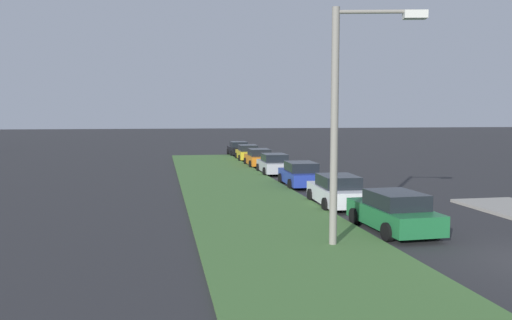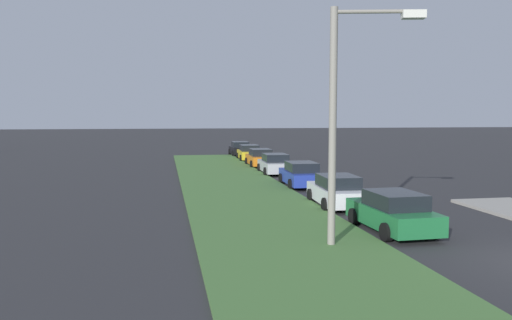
{
  "view_description": "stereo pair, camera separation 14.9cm",
  "coord_description": "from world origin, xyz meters",
  "px_view_note": "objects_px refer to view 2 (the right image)",
  "views": [
    {
      "loc": [
        -12.16,
        10.89,
        4.2
      ],
      "look_at": [
        12.58,
        6.24,
        1.97
      ],
      "focal_mm": 35.53,
      "sensor_mm": 36.0,
      "label": 1
    },
    {
      "loc": [
        -12.19,
        10.74,
        4.2
      ],
      "look_at": [
        12.58,
        6.24,
        1.97
      ],
      "focal_mm": 35.53,
      "sensor_mm": 36.0,
      "label": 2
    }
  ],
  "objects_px": {
    "parked_car_orange": "(260,158)",
    "streetlight": "(344,109)",
    "parked_car_green": "(393,212)",
    "parked_car_silver": "(275,164)",
    "parked_car_white": "(337,191)",
    "parked_car_yellow": "(249,153)",
    "parked_car_black": "(240,149)",
    "parked_car_blue": "(301,175)"
  },
  "relations": [
    {
      "from": "parked_car_silver",
      "to": "parked_car_orange",
      "type": "xyz_separation_m",
      "value": [
        5.41,
        0.05,
        0.0
      ]
    },
    {
      "from": "parked_car_yellow",
      "to": "parked_car_green",
      "type": "bearing_deg",
      "value": -177.42
    },
    {
      "from": "parked_car_silver",
      "to": "parked_car_black",
      "type": "distance_m",
      "value": 16.9
    },
    {
      "from": "parked_car_blue",
      "to": "parked_car_silver",
      "type": "relative_size",
      "value": 1.0
    },
    {
      "from": "parked_car_green",
      "to": "parked_car_yellow",
      "type": "distance_m",
      "value": 29.44
    },
    {
      "from": "parked_car_blue",
      "to": "parked_car_black",
      "type": "height_order",
      "value": "same"
    },
    {
      "from": "parked_car_silver",
      "to": "parked_car_orange",
      "type": "bearing_deg",
      "value": 1.81
    },
    {
      "from": "parked_car_green",
      "to": "parked_car_blue",
      "type": "bearing_deg",
      "value": -1.06
    },
    {
      "from": "parked_car_green",
      "to": "parked_car_silver",
      "type": "xyz_separation_m",
      "value": [
        18.35,
        0.32,
        0.0
      ]
    },
    {
      "from": "parked_car_blue",
      "to": "parked_car_silver",
      "type": "bearing_deg",
      "value": 2.92
    },
    {
      "from": "parked_car_green",
      "to": "parked_car_white",
      "type": "relative_size",
      "value": 0.99
    },
    {
      "from": "parked_car_white",
      "to": "parked_car_yellow",
      "type": "bearing_deg",
      "value": 2.95
    },
    {
      "from": "parked_car_white",
      "to": "parked_car_orange",
      "type": "distance_m",
      "value": 18.55
    },
    {
      "from": "parked_car_yellow",
      "to": "streetlight",
      "type": "bearing_deg",
      "value": 177.86
    },
    {
      "from": "parked_car_white",
      "to": "parked_car_blue",
      "type": "xyz_separation_m",
      "value": [
        6.61,
        -0.11,
        0.0
      ]
    },
    {
      "from": "streetlight",
      "to": "parked_car_silver",
      "type": "bearing_deg",
      "value": -6.35
    },
    {
      "from": "parked_car_orange",
      "to": "parked_car_yellow",
      "type": "height_order",
      "value": "same"
    },
    {
      "from": "parked_car_green",
      "to": "parked_car_silver",
      "type": "bearing_deg",
      "value": -0.93
    },
    {
      "from": "parked_car_blue",
      "to": "parked_car_orange",
      "type": "xyz_separation_m",
      "value": [
        11.94,
        0.19,
        0.0
      ]
    },
    {
      "from": "parked_car_white",
      "to": "parked_car_silver",
      "type": "distance_m",
      "value": 13.14
    },
    {
      "from": "parked_car_blue",
      "to": "streetlight",
      "type": "height_order",
      "value": "streetlight"
    },
    {
      "from": "parked_car_blue",
      "to": "parked_car_orange",
      "type": "distance_m",
      "value": 11.94
    },
    {
      "from": "parked_car_yellow",
      "to": "parked_car_black",
      "type": "height_order",
      "value": "same"
    },
    {
      "from": "streetlight",
      "to": "parked_car_orange",
      "type": "bearing_deg",
      "value": -4.91
    },
    {
      "from": "parked_car_white",
      "to": "parked_car_black",
      "type": "relative_size",
      "value": 1.02
    },
    {
      "from": "parked_car_black",
      "to": "streetlight",
      "type": "xyz_separation_m",
      "value": [
        -37.07,
        2.24,
        3.67
      ]
    },
    {
      "from": "parked_car_blue",
      "to": "parked_car_orange",
      "type": "relative_size",
      "value": 1.01
    },
    {
      "from": "parked_car_green",
      "to": "parked_car_black",
      "type": "relative_size",
      "value": 1.01
    },
    {
      "from": "parked_car_white",
      "to": "parked_car_orange",
      "type": "xyz_separation_m",
      "value": [
        18.55,
        0.08,
        0.0
      ]
    },
    {
      "from": "parked_car_green",
      "to": "parked_car_blue",
      "type": "height_order",
      "value": "same"
    },
    {
      "from": "parked_car_orange",
      "to": "parked_car_yellow",
      "type": "bearing_deg",
      "value": 0.28
    },
    {
      "from": "parked_car_orange",
      "to": "streetlight",
      "type": "xyz_separation_m",
      "value": [
        -25.58,
        2.2,
        3.67
      ]
    },
    {
      "from": "parked_car_yellow",
      "to": "parked_car_black",
      "type": "xyz_separation_m",
      "value": [
        5.81,
        -0.01,
        0.0
      ]
    },
    {
      "from": "parked_car_silver",
      "to": "streetlight",
      "type": "relative_size",
      "value": 0.58
    },
    {
      "from": "parked_car_yellow",
      "to": "parked_car_silver",
      "type": "bearing_deg",
      "value": -178.0
    },
    {
      "from": "parked_car_white",
      "to": "parked_car_black",
      "type": "height_order",
      "value": "same"
    },
    {
      "from": "parked_car_black",
      "to": "streetlight",
      "type": "relative_size",
      "value": 0.57
    },
    {
      "from": "parked_car_orange",
      "to": "streetlight",
      "type": "height_order",
      "value": "streetlight"
    },
    {
      "from": "parked_car_green",
      "to": "parked_car_white",
      "type": "xyz_separation_m",
      "value": [
        5.21,
        0.28,
        0.0
      ]
    },
    {
      "from": "parked_car_silver",
      "to": "parked_car_yellow",
      "type": "xyz_separation_m",
      "value": [
        11.09,
        0.01,
        0.0
      ]
    },
    {
      "from": "parked_car_green",
      "to": "parked_car_white",
      "type": "distance_m",
      "value": 5.21
    },
    {
      "from": "parked_car_yellow",
      "to": "parked_car_black",
      "type": "bearing_deg",
      "value": 1.87
    }
  ]
}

